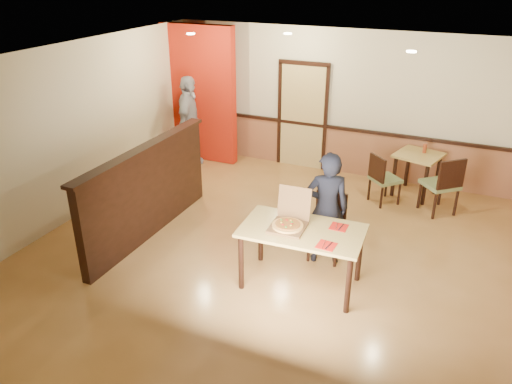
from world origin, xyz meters
TOP-DOWN VIEW (x-y plane):
  - floor at (0.00, 0.00)m, footprint 7.00×7.00m
  - ceiling at (0.00, 0.00)m, footprint 7.00×7.00m
  - wall_back at (0.00, 3.50)m, footprint 7.00×0.00m
  - wall_left at (-3.50, 0.00)m, footprint 0.00×7.00m
  - wainscot_back at (0.00, 3.47)m, footprint 7.00×0.04m
  - chair_rail_back at (0.00, 3.45)m, footprint 7.00×0.06m
  - back_door at (-0.80, 3.46)m, footprint 0.90×0.06m
  - booth_partition at (-2.00, -0.20)m, footprint 0.20×3.10m
  - red_accent_panel at (-2.90, 3.00)m, footprint 1.60×0.20m
  - spot_a at (-2.30, 1.80)m, footprint 0.14×0.14m
  - spot_b at (-0.80, 2.50)m, footprint 0.14×0.14m
  - spot_c at (1.40, 1.50)m, footprint 0.14×0.14m
  - main_table at (0.60, -0.53)m, footprint 1.60×0.97m
  - diner_chair at (0.70, 0.32)m, footprint 0.49×0.49m
  - side_chair_left at (1.08, 2.36)m, footprint 0.63×0.63m
  - side_chair_right at (2.08, 2.35)m, footprint 0.72×0.72m
  - side_table at (1.58, 2.96)m, footprint 0.91×0.91m
  - diner at (0.71, 0.17)m, footprint 0.70×0.58m
  - passerby at (-2.89, 2.52)m, footprint 0.77×1.18m
  - pizza_box at (0.42, -0.54)m, footprint 0.46×0.54m
  - pizza at (0.42, -0.59)m, footprint 0.46×0.46m
  - napkin_near at (0.99, -0.78)m, footprint 0.23×0.23m
  - napkin_far at (1.01, -0.28)m, footprint 0.22×0.22m
  - condiment at (1.65, 3.07)m, footprint 0.07×0.07m

SIDE VIEW (x-z plane):
  - floor at x=0.00m, z-range 0.00..0.00m
  - wainscot_back at x=0.00m, z-range 0.00..0.90m
  - side_chair_left at x=1.08m, z-range 0.04..0.94m
  - diner_chair at x=0.70m, z-range 0.04..0.99m
  - side_chair_right at x=2.08m, z-range 0.05..1.08m
  - side_table at x=1.58m, z-range 0.22..1.01m
  - main_table at x=0.60m, z-range 0.30..1.14m
  - booth_partition at x=-2.00m, z-range 0.01..1.46m
  - diner at x=0.71m, z-range 0.00..1.65m
  - napkin_far at x=1.01m, z-range 0.83..0.84m
  - napkin_near at x=0.99m, z-range 0.83..0.84m
  - condiment at x=1.65m, z-range 0.79..0.96m
  - pizza at x=0.42m, z-range 0.86..0.89m
  - pizza_box at x=0.42m, z-range 0.66..1.12m
  - chair_rail_back at x=0.00m, z-range 0.89..0.95m
  - passerby at x=-2.89m, z-range 0.00..1.87m
  - back_door at x=-0.80m, z-range 0.00..2.10m
  - red_accent_panel at x=-2.90m, z-range 0.01..2.79m
  - wall_back at x=0.00m, z-range -2.10..4.90m
  - wall_left at x=-3.50m, z-range -2.10..4.90m
  - spot_a at x=-2.30m, z-range 2.77..2.79m
  - spot_b at x=-0.80m, z-range 2.77..2.79m
  - spot_c at x=1.40m, z-range 2.77..2.79m
  - ceiling at x=0.00m, z-range 2.80..2.80m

